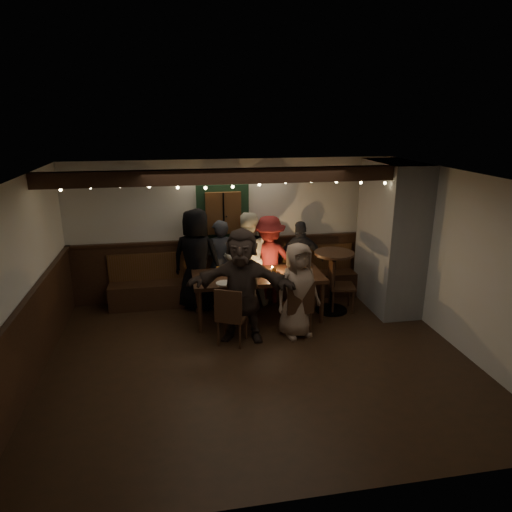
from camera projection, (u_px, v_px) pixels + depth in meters
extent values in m
cube|color=black|center=(258.00, 360.00, 6.53)|extent=(6.00, 5.00, 0.01)
cube|color=black|center=(258.00, 177.00, 5.75)|extent=(6.00, 5.00, 0.01)
cube|color=white|center=(234.00, 230.00, 8.49)|extent=(6.00, 0.01, 2.60)
cube|color=white|center=(19.00, 289.00, 5.63)|extent=(0.01, 5.00, 2.60)
cube|color=white|center=(460.00, 262.00, 6.65)|extent=(0.01, 5.00, 2.60)
cube|color=black|center=(234.00, 268.00, 8.69)|extent=(6.00, 0.05, 1.10)
cube|color=black|center=(31.00, 343.00, 5.86)|extent=(0.05, 5.00, 1.10)
cube|color=gray|center=(391.00, 237.00, 7.99)|extent=(0.70, 1.40, 2.60)
cube|color=black|center=(236.00, 289.00, 8.55)|extent=(4.60, 0.45, 0.45)
cube|color=#4D2F10|center=(235.00, 262.00, 8.58)|extent=(4.60, 0.06, 0.50)
cube|color=#16301D|center=(223.00, 212.00, 8.29)|extent=(0.95, 0.04, 1.00)
cube|color=#4D2F10|center=(223.00, 213.00, 8.23)|extent=(0.64, 0.12, 0.76)
cube|color=black|center=(246.00, 176.00, 6.72)|extent=(6.00, 0.16, 0.22)
sphere|color=#FFE599|center=(61.00, 190.00, 6.30)|extent=(0.04, 0.04, 0.04)
sphere|color=#FFE599|center=(91.00, 187.00, 6.36)|extent=(0.04, 0.04, 0.04)
sphere|color=#FFE599|center=(120.00, 186.00, 6.43)|extent=(0.04, 0.04, 0.04)
sphere|color=#FFE599|center=(149.00, 187.00, 6.50)|extent=(0.04, 0.04, 0.04)
sphere|color=#FFE599|center=(178.00, 188.00, 6.58)|extent=(0.04, 0.04, 0.04)
sphere|color=#FFE599|center=(205.00, 188.00, 6.65)|extent=(0.04, 0.04, 0.04)
sphere|color=#FFE599|center=(233.00, 187.00, 6.71)|extent=(0.04, 0.04, 0.04)
sphere|color=#FFE599|center=(259.00, 184.00, 6.77)|extent=(0.04, 0.04, 0.04)
sphere|color=#FFE599|center=(286.00, 182.00, 6.83)|extent=(0.04, 0.04, 0.04)
sphere|color=#FFE599|center=(311.00, 181.00, 6.90)|extent=(0.04, 0.04, 0.04)
sphere|color=#FFE599|center=(336.00, 182.00, 6.97)|extent=(0.04, 0.04, 0.04)
sphere|color=#FFE599|center=(361.00, 183.00, 7.05)|extent=(0.04, 0.04, 0.04)
sphere|color=#FFE599|center=(385.00, 183.00, 7.12)|extent=(0.04, 0.04, 0.04)
sphere|color=#FFE599|center=(409.00, 182.00, 7.19)|extent=(0.04, 0.04, 0.04)
cube|color=black|center=(258.00, 277.00, 7.66)|extent=(2.18, 0.94, 0.06)
cylinder|color=black|center=(200.00, 312.00, 7.25)|extent=(0.07, 0.07, 0.72)
cylinder|color=black|center=(197.00, 294.00, 7.97)|extent=(0.07, 0.07, 0.72)
cylinder|color=black|center=(322.00, 303.00, 7.59)|extent=(0.07, 0.07, 0.72)
cylinder|color=black|center=(309.00, 286.00, 8.31)|extent=(0.07, 0.07, 0.72)
cylinder|color=#BF7226|center=(218.00, 271.00, 7.61)|extent=(0.07, 0.07, 0.15)
cylinder|color=#BF7226|center=(239.00, 275.00, 7.41)|extent=(0.07, 0.07, 0.15)
cylinder|color=silver|center=(252.00, 269.00, 7.73)|extent=(0.07, 0.07, 0.15)
cylinder|color=#BF7226|center=(274.00, 272.00, 7.56)|extent=(0.07, 0.07, 0.15)
cylinder|color=silver|center=(292.00, 265.00, 7.89)|extent=(0.07, 0.07, 0.15)
cylinder|color=#BF7226|center=(309.00, 271.00, 7.63)|extent=(0.07, 0.07, 0.15)
cylinder|color=white|center=(224.00, 283.00, 7.25)|extent=(0.27, 0.27, 0.02)
cube|color=#B2B2B7|center=(259.00, 274.00, 7.60)|extent=(0.17, 0.10, 0.05)
cylinder|color=#990C0C|center=(257.00, 271.00, 7.57)|extent=(0.04, 0.04, 0.17)
cylinder|color=gold|center=(261.00, 271.00, 7.58)|extent=(0.04, 0.04, 0.17)
cylinder|color=silver|center=(272.00, 271.00, 7.73)|extent=(0.05, 0.05, 0.08)
sphere|color=#FFB24C|center=(272.00, 267.00, 7.71)|extent=(0.03, 0.03, 0.03)
cube|color=black|center=(232.00, 317.00, 6.90)|extent=(0.56, 0.56, 0.04)
cube|color=black|center=(228.00, 306.00, 6.65)|extent=(0.40, 0.21, 0.48)
cylinder|color=black|center=(246.00, 327.00, 7.08)|extent=(0.04, 0.04, 0.41)
cylinder|color=black|center=(240.00, 336.00, 6.77)|extent=(0.04, 0.04, 0.41)
cylinder|color=black|center=(225.00, 324.00, 7.17)|extent=(0.04, 0.04, 0.41)
cylinder|color=black|center=(218.00, 334.00, 6.85)|extent=(0.04, 0.04, 0.41)
cube|color=black|center=(297.00, 308.00, 7.21)|extent=(0.42, 0.42, 0.04)
cube|color=black|center=(301.00, 297.00, 6.95)|extent=(0.42, 0.04, 0.48)
cylinder|color=black|center=(304.00, 315.00, 7.47)|extent=(0.04, 0.04, 0.41)
cylinder|color=black|center=(310.00, 325.00, 7.15)|extent=(0.04, 0.04, 0.41)
cylinder|color=black|center=(284.00, 317.00, 7.41)|extent=(0.04, 0.04, 0.41)
cylinder|color=black|center=(289.00, 326.00, 7.09)|extent=(0.04, 0.04, 0.41)
cube|color=black|center=(342.00, 286.00, 8.06)|extent=(0.50, 0.50, 0.04)
cube|color=black|center=(331.00, 272.00, 7.98)|extent=(0.12, 0.44, 0.50)
cylinder|color=black|center=(353.00, 303.00, 7.96)|extent=(0.04, 0.04, 0.43)
cylinder|color=black|center=(333.00, 303.00, 7.96)|extent=(0.04, 0.04, 0.43)
cylinder|color=black|center=(349.00, 295.00, 8.30)|extent=(0.04, 0.04, 0.43)
cylinder|color=black|center=(330.00, 295.00, 8.30)|extent=(0.04, 0.04, 0.43)
cylinder|color=black|center=(331.00, 310.00, 8.15)|extent=(0.56, 0.56, 0.03)
cylinder|color=black|center=(333.00, 283.00, 7.99)|extent=(0.08, 0.08, 1.07)
cylinder|color=black|center=(334.00, 253.00, 7.83)|extent=(0.69, 0.69, 0.04)
imported|color=black|center=(197.00, 259.00, 8.03)|extent=(1.04, 0.88, 1.82)
imported|color=#282A32|center=(220.00, 262.00, 8.26)|extent=(0.64, 0.49, 1.58)
imported|color=beige|center=(247.00, 259.00, 8.20)|extent=(0.84, 0.66, 1.72)
imported|color=maroon|center=(269.00, 260.00, 8.31)|extent=(1.06, 0.61, 1.63)
imported|color=#25252A|center=(301.00, 260.00, 8.55)|extent=(0.89, 0.42, 1.48)
imported|color=#352822|center=(242.00, 285.00, 6.89)|extent=(1.72, 0.94, 1.77)
imported|color=gray|center=(297.00, 290.00, 7.04)|extent=(0.85, 0.67, 1.52)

